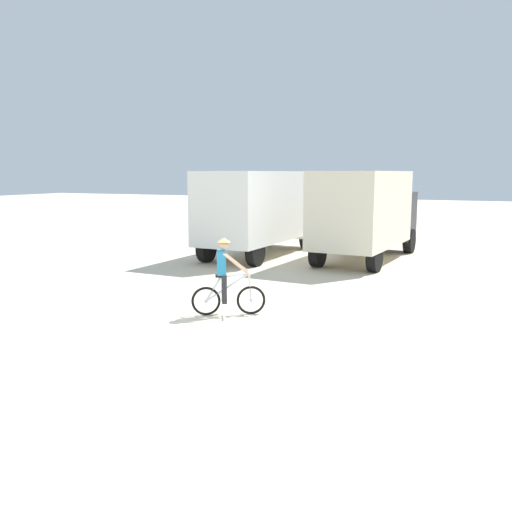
% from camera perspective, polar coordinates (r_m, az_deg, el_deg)
% --- Properties ---
extents(ground_plane, '(120.00, 120.00, 0.00)m').
position_cam_1_polar(ground_plane, '(11.65, -6.99, -7.73)').
color(ground_plane, beige).
extents(box_truck_white_box, '(2.71, 6.86, 3.35)m').
position_cam_1_polar(box_truck_white_box, '(21.57, 0.22, 4.97)').
color(box_truck_white_box, white).
rests_on(box_truck_white_box, ground).
extents(box_truck_cream_rv, '(2.92, 6.92, 3.35)m').
position_cam_1_polar(box_truck_cream_rv, '(20.83, 11.52, 4.66)').
color(box_truck_cream_rv, beige).
rests_on(box_truck_cream_rv, ground).
extents(cyclist_orange_shirt, '(1.54, 0.91, 1.82)m').
position_cam_1_polar(cyclist_orange_shirt, '(12.59, -3.18, -2.47)').
color(cyclist_orange_shirt, black).
rests_on(cyclist_orange_shirt, ground).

